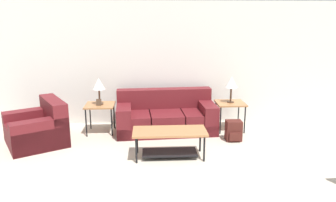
% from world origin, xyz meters
% --- Properties ---
extents(wall_back, '(8.90, 0.06, 2.60)m').
position_xyz_m(wall_back, '(0.00, 4.62, 1.30)').
color(wall_back, silver).
rests_on(wall_back, ground_plane).
extents(couch, '(2.01, 1.04, 0.82)m').
position_xyz_m(couch, '(-0.03, 4.00, 0.29)').
color(couch, maroon).
rests_on(couch, ground_plane).
extents(armchair, '(1.35, 1.38, 0.80)m').
position_xyz_m(armchair, '(-2.40, 3.44, 0.28)').
color(armchair, maroon).
rests_on(armchair, ground_plane).
extents(coffee_table, '(1.20, 0.53, 0.47)m').
position_xyz_m(coffee_table, '(-0.04, 2.68, 0.34)').
color(coffee_table, '#A87042').
rests_on(coffee_table, ground_plane).
extents(side_table_left, '(0.57, 0.55, 0.58)m').
position_xyz_m(side_table_left, '(-1.34, 3.98, 0.53)').
color(side_table_left, '#A87042').
rests_on(side_table_left, ground_plane).
extents(side_table_right, '(0.57, 0.55, 0.58)m').
position_xyz_m(side_table_right, '(1.29, 3.98, 0.53)').
color(side_table_right, '#A87042').
rests_on(side_table_right, ground_plane).
extents(table_lamp_left, '(0.25, 0.25, 0.53)m').
position_xyz_m(table_lamp_left, '(-1.34, 3.98, 0.98)').
color(table_lamp_left, '#472D1E').
rests_on(table_lamp_left, side_table_left).
extents(table_lamp_right, '(0.25, 0.25, 0.53)m').
position_xyz_m(table_lamp_right, '(1.29, 3.98, 0.98)').
color(table_lamp_right, '#472D1E').
rests_on(table_lamp_right, side_table_right).
extents(backpack, '(0.29, 0.30, 0.38)m').
position_xyz_m(backpack, '(1.21, 3.37, 0.19)').
color(backpack, '#4C1E19').
rests_on(backpack, ground_plane).
extents(picture_frame, '(0.10, 0.04, 0.13)m').
position_xyz_m(picture_frame, '(-1.35, 3.90, 0.65)').
color(picture_frame, '#4C3828').
rests_on(picture_frame, side_table_left).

